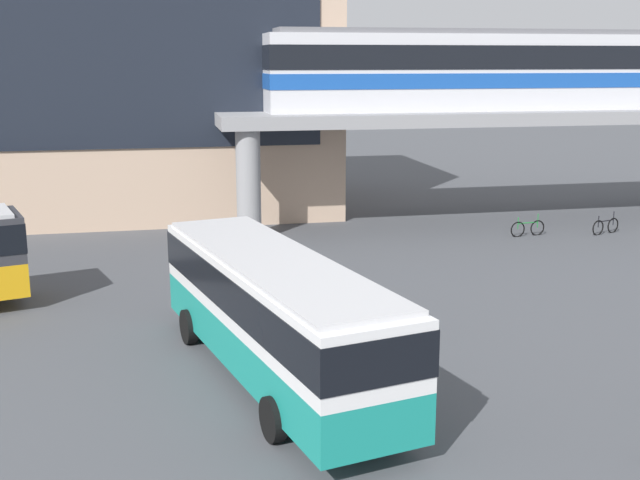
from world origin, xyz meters
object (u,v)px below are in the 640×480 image
at_px(bus_main, 274,305).
at_px(bicycle_black, 606,226).
at_px(station_building, 74,73).
at_px(train, 509,69).
at_px(bicycle_green, 528,228).

bearing_deg(bus_main, bicycle_black, 38.19).
distance_m(station_building, train, 22.49).
bearing_deg(bicycle_black, train, 127.16).
xyz_separation_m(bicycle_green, bicycle_black, (3.77, -0.32, 0.00)).
height_order(bus_main, bicycle_black, bus_main).
relative_size(station_building, bicycle_green, 14.83).
distance_m(bus_main, bicycle_black, 22.65).
bearing_deg(bicycle_green, bus_main, -134.37).
bearing_deg(train, bicycle_black, -52.84).
distance_m(station_building, bicycle_green, 24.67).
height_order(station_building, train, station_building).
bearing_deg(bicycle_black, station_building, 154.04).
bearing_deg(bicycle_black, bicycle_green, 175.10).
relative_size(train, bicycle_black, 14.16).
bearing_deg(bicycle_green, train, 82.72).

